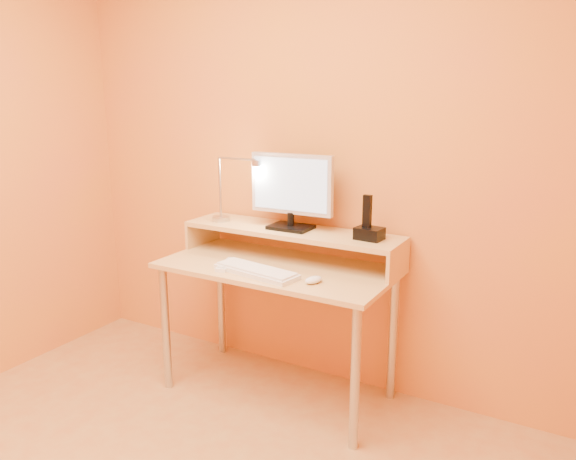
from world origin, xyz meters
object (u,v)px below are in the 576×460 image
Objects in this scene: keyboard at (256,272)px; mouse at (314,280)px; monitor_panel at (292,184)px; lamp_base at (221,219)px; phone_dock at (369,233)px; remote_control at (227,265)px.

mouse reaches higher than keyboard.
monitor_panel reaches higher than lamp_base.
phone_dock is 0.74m from remote_control.
remote_control is (-0.20, 0.02, -0.00)m from keyboard.
lamp_base is 0.53m from keyboard.
lamp_base is (-0.43, -0.04, -0.23)m from monitor_panel.
monitor_panel is 0.51m from keyboard.
keyboard is (-0.45, -0.32, -0.18)m from phone_dock.
remote_control is (-0.50, 0.01, -0.01)m from mouse.
monitor_panel is 3.53× the size of phone_dock.
monitor_panel reaches higher than remote_control.
phone_dock reaches higher than mouse.
lamp_base is at bearing -176.88° from monitor_panel.
mouse is at bearing -49.16° from monitor_panel.
lamp_base is at bearing 113.67° from remote_control.
keyboard is 0.31m from mouse.
monitor_panel is 0.57m from mouse.
keyboard is (-0.01, -0.33, -0.39)m from monitor_panel.
keyboard is at bearing -23.85° from remote_control.
mouse is (0.29, -0.31, -0.38)m from monitor_panel.
lamp_base is 0.79m from mouse.
mouse is at bearing -111.19° from phone_dock.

